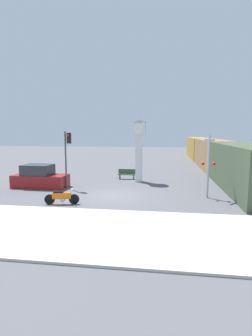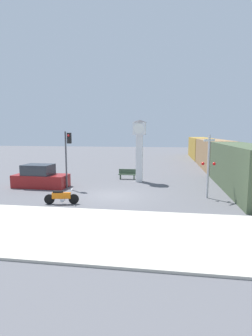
# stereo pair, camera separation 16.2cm
# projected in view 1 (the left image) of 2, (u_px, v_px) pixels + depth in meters

# --- Properties ---
(ground_plane) EXTENTS (120.00, 120.00, 0.00)m
(ground_plane) POSITION_uv_depth(u_px,v_px,m) (113.00, 196.00, 17.91)
(ground_plane) COLOR #56565B
(sidewalk_strip) EXTENTS (36.00, 6.00, 0.10)m
(sidewalk_strip) POSITION_uv_depth(u_px,v_px,m) (84.00, 230.00, 11.48)
(sidewalk_strip) COLOR #BCB7A8
(sidewalk_strip) RESTS_ON ground_plane
(motorcycle) EXTENTS (2.06, 0.57, 0.91)m
(motorcycle) POSITION_uv_depth(u_px,v_px,m) (62.00, 197.00, 15.72)
(motorcycle) COLOR black
(motorcycle) RESTS_ON ground_plane
(clock_tower) EXTENTS (1.28, 1.28, 5.35)m
(clock_tower) POSITION_uv_depth(u_px,v_px,m) (139.00, 141.00, 22.58)
(clock_tower) COLOR white
(clock_tower) RESTS_ON ground_plane
(freight_train) EXTENTS (2.80, 37.31, 3.40)m
(freight_train) POSITION_uv_depth(u_px,v_px,m) (212.00, 154.00, 31.71)
(freight_train) COLOR #425138
(freight_train) RESTS_ON ground_plane
(traffic_light) EXTENTS (0.50, 0.35, 4.36)m
(traffic_light) POSITION_uv_depth(u_px,v_px,m) (67.00, 150.00, 19.78)
(traffic_light) COLOR #47474C
(traffic_light) RESTS_ON ground_plane
(railroad_crossing_signal) EXTENTS (0.90, 0.82, 4.15)m
(railroad_crossing_signal) POSITION_uv_depth(u_px,v_px,m) (208.00, 164.00, 17.03)
(railroad_crossing_signal) COLOR #B7B7BC
(railroad_crossing_signal) RESTS_ON ground_plane
(bench) EXTENTS (1.60, 0.44, 0.92)m
(bench) POSITION_uv_depth(u_px,v_px,m) (127.00, 174.00, 24.19)
(bench) COLOR #384C38
(bench) RESTS_ON ground_plane
(parked_car) EXTENTS (4.25, 1.92, 1.80)m
(parked_car) POSITION_uv_depth(u_px,v_px,m) (40.00, 178.00, 20.57)
(parked_car) COLOR maroon
(parked_car) RESTS_ON ground_plane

